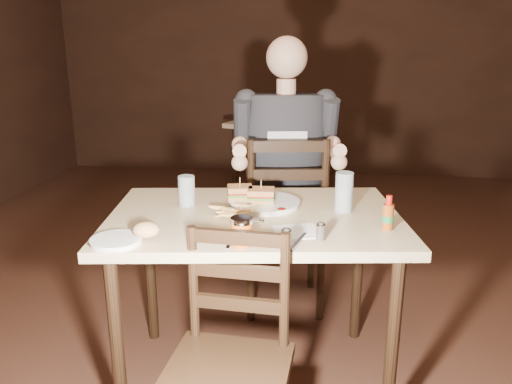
# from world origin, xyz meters

# --- Properties ---
(room_shell) EXTENTS (7.00, 7.00, 7.00)m
(room_shell) POSITION_xyz_m (0.00, 0.00, 1.40)
(room_shell) COLOR #331911
(room_shell) RESTS_ON ground
(main_table) EXTENTS (1.28, 0.94, 0.77)m
(main_table) POSITION_xyz_m (-0.29, -0.32, 0.69)
(main_table) COLOR #CCB386
(main_table) RESTS_ON ground
(bg_table) EXTENTS (1.02, 1.02, 0.77)m
(bg_table) POSITION_xyz_m (-0.38, 2.35, 0.68)
(bg_table) COLOR #CCB386
(bg_table) RESTS_ON ground
(chair_far) EXTENTS (0.53, 0.56, 0.99)m
(chair_far) POSITION_xyz_m (-0.21, 0.37, 0.50)
(chair_far) COLOR black
(chair_far) RESTS_ON ground
(chair_near) EXTENTS (0.42, 0.46, 0.85)m
(chair_near) POSITION_xyz_m (-0.30, -0.89, 0.43)
(chair_near) COLOR black
(chair_near) RESTS_ON ground
(bg_chair_far) EXTENTS (0.57, 0.60, 0.98)m
(bg_chair_far) POSITION_xyz_m (-0.38, 2.90, 0.49)
(bg_chair_far) COLOR black
(bg_chair_far) RESTS_ON ground
(bg_chair_near) EXTENTS (0.54, 0.58, 0.99)m
(bg_chair_near) POSITION_xyz_m (-0.38, 1.80, 0.50)
(bg_chair_near) COLOR black
(bg_chair_near) RESTS_ON ground
(diner) EXTENTS (0.62, 0.52, 0.97)m
(diner) POSITION_xyz_m (-0.20, 0.32, 1.00)
(diner) COLOR #27282C
(diner) RESTS_ON chair_far
(dinner_plate) EXTENTS (0.33, 0.33, 0.02)m
(dinner_plate) POSITION_xyz_m (-0.26, -0.20, 0.78)
(dinner_plate) COLOR white
(dinner_plate) RESTS_ON main_table
(sandwich_left) EXTENTS (0.12, 0.10, 0.10)m
(sandwich_left) POSITION_xyz_m (-0.27, -0.21, 0.84)
(sandwich_left) COLOR #D58B4B
(sandwich_left) RESTS_ON dinner_plate
(sandwich_right) EXTENTS (0.12, 0.11, 0.09)m
(sandwich_right) POSITION_xyz_m (-0.37, -0.17, 0.83)
(sandwich_right) COLOR #D58B4B
(sandwich_right) RESTS_ON dinner_plate
(fries_pile) EXTENTS (0.25, 0.19, 0.04)m
(fries_pile) POSITION_xyz_m (-0.36, -0.36, 0.80)
(fries_pile) COLOR tan
(fries_pile) RESTS_ON dinner_plate
(ketchup_dollop) EXTENTS (0.04, 0.04, 0.01)m
(ketchup_dollop) POSITION_xyz_m (-0.18, -0.30, 0.79)
(ketchup_dollop) COLOR maroon
(ketchup_dollop) RESTS_ON dinner_plate
(glass_left) EXTENTS (0.08, 0.08, 0.13)m
(glass_left) POSITION_xyz_m (-0.59, -0.24, 0.84)
(glass_left) COLOR silver
(glass_left) RESTS_ON main_table
(glass_right) EXTENTS (0.08, 0.08, 0.17)m
(glass_right) POSITION_xyz_m (0.08, -0.23, 0.85)
(glass_right) COLOR silver
(glass_right) RESTS_ON main_table
(hot_sauce) EXTENTS (0.05, 0.05, 0.13)m
(hot_sauce) POSITION_xyz_m (0.23, -0.43, 0.84)
(hot_sauce) COLOR #913D10
(hot_sauce) RESTS_ON main_table
(salt_shaker) EXTENTS (0.04, 0.04, 0.07)m
(salt_shaker) POSITION_xyz_m (-0.13, -0.66, 0.80)
(salt_shaker) COLOR white
(salt_shaker) RESTS_ON main_table
(pepper_shaker) EXTENTS (0.04, 0.04, 0.06)m
(pepper_shaker) POSITION_xyz_m (-0.02, -0.56, 0.80)
(pepper_shaker) COLOR #38332D
(pepper_shaker) RESTS_ON main_table
(syrup_dispenser) EXTENTS (0.09, 0.09, 0.10)m
(syrup_dispenser) POSITION_xyz_m (-0.29, -0.65, 0.82)
(syrup_dispenser) COLOR #913D10
(syrup_dispenser) RESTS_ON main_table
(napkin) EXTENTS (0.21, 0.20, 0.00)m
(napkin) POSITION_xyz_m (-0.10, -0.50, 0.77)
(napkin) COLOR white
(napkin) RESTS_ON main_table
(knife) EXTENTS (0.02, 0.19, 0.00)m
(knife) POSITION_xyz_m (-0.33, -0.60, 0.78)
(knife) COLOR silver
(knife) RESTS_ON napkin
(fork) EXTENTS (0.06, 0.17, 0.01)m
(fork) POSITION_xyz_m (-0.09, -0.61, 0.78)
(fork) COLOR silver
(fork) RESTS_ON napkin
(side_plate) EXTENTS (0.20, 0.20, 0.01)m
(side_plate) POSITION_xyz_m (-0.72, -0.69, 0.78)
(side_plate) COLOR white
(side_plate) RESTS_ON main_table
(bread_roll) EXTENTS (0.10, 0.09, 0.06)m
(bread_roll) POSITION_xyz_m (-0.63, -0.65, 0.81)
(bread_roll) COLOR tan
(bread_roll) RESTS_ON side_plate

